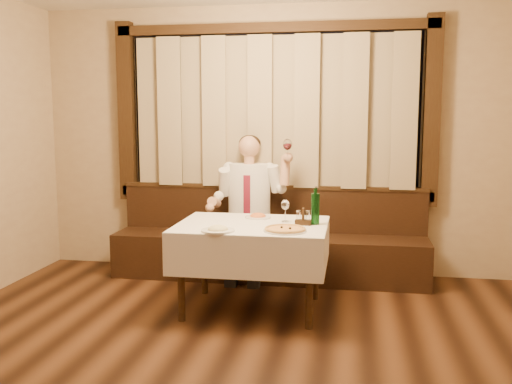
% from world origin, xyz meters
% --- Properties ---
extents(room, '(5.01, 6.01, 2.81)m').
position_xyz_m(room, '(-0.00, 0.97, 1.50)').
color(room, black).
rests_on(room, ground).
extents(banquette, '(3.20, 0.61, 0.94)m').
position_xyz_m(banquette, '(0.00, 2.72, 0.31)').
color(banquette, black).
rests_on(banquette, ground).
extents(dining_table, '(1.27, 0.97, 0.76)m').
position_xyz_m(dining_table, '(0.00, 1.70, 0.65)').
color(dining_table, black).
rests_on(dining_table, ground).
extents(pizza, '(0.34, 0.34, 0.04)m').
position_xyz_m(pizza, '(0.31, 1.43, 0.77)').
color(pizza, white).
rests_on(pizza, dining_table).
extents(pasta_red, '(0.23, 0.23, 0.08)m').
position_xyz_m(pasta_red, '(0.01, 1.97, 0.79)').
color(pasta_red, white).
rests_on(pasta_red, dining_table).
extents(pasta_cream, '(0.26, 0.26, 0.09)m').
position_xyz_m(pasta_cream, '(-0.21, 1.33, 0.79)').
color(pasta_cream, white).
rests_on(pasta_cream, dining_table).
extents(green_bottle, '(0.07, 0.07, 0.32)m').
position_xyz_m(green_bottle, '(0.53, 1.76, 0.89)').
color(green_bottle, '#0F4815').
rests_on(green_bottle, dining_table).
extents(table_wine_glass, '(0.07, 0.07, 0.19)m').
position_xyz_m(table_wine_glass, '(0.27, 1.82, 0.90)').
color(table_wine_glass, white).
rests_on(table_wine_glass, dining_table).
extents(cruet_caddy, '(0.13, 0.07, 0.14)m').
position_xyz_m(cruet_caddy, '(0.43, 1.71, 0.81)').
color(cruet_caddy, black).
rests_on(cruet_caddy, dining_table).
extents(seated_man, '(0.82, 0.61, 1.47)m').
position_xyz_m(seated_man, '(-0.20, 2.63, 0.85)').
color(seated_man, black).
rests_on(seated_man, ground).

